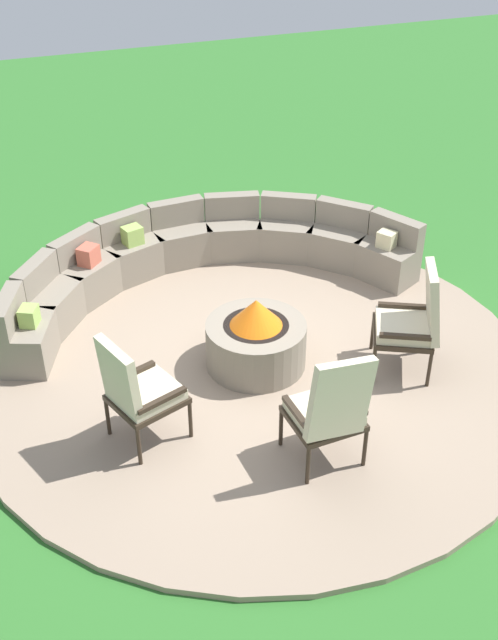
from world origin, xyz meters
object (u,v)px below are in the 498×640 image
(lounge_chair_front_left, at_px, (137,390))
(lounge_chair_back_left, at_px, (414,319))
(fire_pit, at_px, (256,339))
(lounge_chair_front_right, at_px, (330,409))
(curved_stone_bench, at_px, (196,261))

(lounge_chair_front_left, relative_size, lounge_chair_back_left, 0.96)
(fire_pit, height_order, lounge_chair_front_right, lounge_chair_front_right)
(fire_pit, height_order, lounge_chair_back_left, lounge_chair_back_left)
(lounge_chair_front_left, xyz_separation_m, lounge_chair_back_left, (2.70, 0.14, 0.01))
(lounge_chair_front_left, height_order, lounge_chair_front_right, lounge_chair_front_right)
(lounge_chair_front_right, distance_m, lounge_chair_back_left, 1.60)
(curved_stone_bench, distance_m, lounge_chair_front_left, 2.68)
(fire_pit, relative_size, lounge_chair_back_left, 0.87)
(curved_stone_bench, relative_size, lounge_chair_front_right, 4.10)
(fire_pit, distance_m, lounge_chair_front_left, 1.51)
(fire_pit, relative_size, lounge_chair_front_left, 0.91)
(lounge_chair_back_left, bearing_deg, curved_stone_bench, 60.02)
(curved_stone_bench, distance_m, lounge_chair_back_left, 2.70)
(fire_pit, distance_m, curved_stone_bench, 1.68)
(fire_pit, bearing_deg, lounge_chair_front_left, -152.05)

